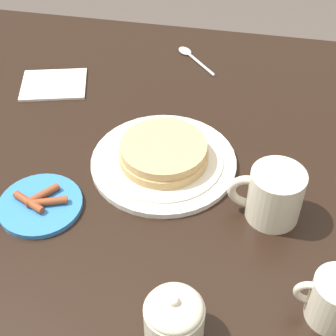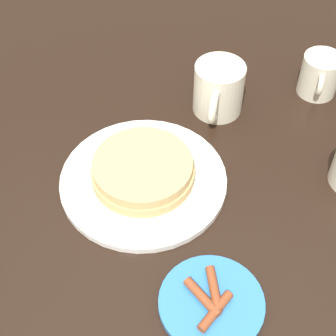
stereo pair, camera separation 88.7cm
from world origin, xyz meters
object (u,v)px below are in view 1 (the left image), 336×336
object	(u,v)px
pancake_plate	(164,157)
coffee_mug	(273,194)
creamer_pitcher	(336,299)
napkin	(54,84)
sugar_bowl	(174,318)
spoon	(191,56)
side_plate_bacon	(40,204)

from	to	relation	value
pancake_plate	coffee_mug	world-z (taller)	coffee_mug
pancake_plate	creamer_pitcher	world-z (taller)	creamer_pitcher
creamer_pitcher	napkin	xyz separation A→B (m)	(0.62, -0.50, -0.04)
creamer_pitcher	sugar_bowl	distance (m)	0.24
pancake_plate	coffee_mug	bearing A→B (deg)	156.52
spoon	sugar_bowl	bearing A→B (deg)	97.28
side_plate_bacon	napkin	xyz separation A→B (m)	(0.11, -0.37, -0.00)
coffee_mug	napkin	bearing A→B (deg)	-30.72
spoon	side_plate_bacon	bearing A→B (deg)	71.43
coffee_mug	sugar_bowl	size ratio (longest dim) A/B	1.38
side_plate_bacon	coffee_mug	xyz separation A→B (m)	(-0.41, -0.06, 0.04)
napkin	spoon	bearing A→B (deg)	-147.81
pancake_plate	coffee_mug	size ratio (longest dim) A/B	2.19
side_plate_bacon	sugar_bowl	bearing A→B (deg)	144.80
side_plate_bacon	sugar_bowl	size ratio (longest dim) A/B	1.61
creamer_pitcher	pancake_plate	bearing A→B (deg)	-41.79
pancake_plate	sugar_bowl	world-z (taller)	sugar_bowl
sugar_bowl	napkin	size ratio (longest dim) A/B	0.54
side_plate_bacon	napkin	bearing A→B (deg)	-73.43
sugar_bowl	napkin	distance (m)	0.70
side_plate_bacon	spoon	bearing A→B (deg)	-108.57
spoon	pancake_plate	bearing A→B (deg)	91.54
coffee_mug	napkin	xyz separation A→B (m)	(0.52, -0.31, -0.05)
pancake_plate	napkin	world-z (taller)	pancake_plate
pancake_plate	creamer_pitcher	xyz separation A→B (m)	(-0.31, 0.28, 0.02)
side_plate_bacon	coffee_mug	world-z (taller)	coffee_mug
pancake_plate	napkin	distance (m)	0.38
side_plate_bacon	spoon	size ratio (longest dim) A/B	1.23
coffee_mug	creamer_pitcher	world-z (taller)	coffee_mug
creamer_pitcher	napkin	size ratio (longest dim) A/B	0.66
pancake_plate	side_plate_bacon	xyz separation A→B (m)	(0.20, 0.15, -0.01)
side_plate_bacon	creamer_pitcher	distance (m)	0.53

